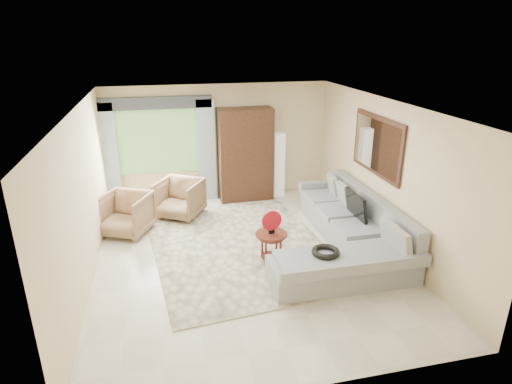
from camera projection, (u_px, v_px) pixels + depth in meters
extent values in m
plane|color=silver|center=(246.00, 257.00, 7.40)|extent=(6.00, 6.00, 0.00)
cube|color=beige|center=(239.00, 246.00, 7.76)|extent=(3.39, 4.28, 0.02)
cube|color=gray|center=(343.00, 224.00, 8.20)|extent=(0.90, 2.40, 0.40)
cube|color=gray|center=(343.00, 270.00, 6.60)|extent=(2.30, 0.80, 0.40)
cube|color=gray|center=(372.00, 208.00, 7.75)|extent=(0.20, 3.20, 0.50)
cube|color=gray|center=(320.00, 186.00, 9.26)|extent=(0.90, 0.16, 0.22)
cube|color=gray|center=(358.00, 269.00, 6.08)|extent=(2.30, 0.10, 0.18)
cube|color=black|center=(356.00, 205.00, 7.69)|extent=(0.14, 0.74, 0.48)
torus|color=black|center=(326.00, 252.00, 6.44)|extent=(0.43, 0.43, 0.09)
cylinder|color=#461C12|center=(271.00, 234.00, 7.06)|extent=(0.53, 0.53, 0.04)
cylinder|color=#461C12|center=(271.00, 249.00, 7.16)|extent=(0.35, 0.35, 0.48)
cylinder|color=#A4101B|center=(272.00, 221.00, 6.97)|extent=(0.34, 0.05, 0.34)
imported|color=#9C7E55|center=(126.00, 214.00, 8.13)|extent=(1.15, 1.17, 0.80)
imported|color=#927A4F|center=(180.00, 199.00, 8.89)|extent=(1.17, 1.18, 0.79)
imported|color=#999999|center=(124.00, 199.00, 9.18)|extent=(0.58, 0.54, 0.55)
cube|color=black|center=(245.00, 155.00, 9.62)|extent=(1.20, 0.55, 2.10)
cube|color=silver|center=(279.00, 165.00, 9.95)|extent=(0.24, 0.24, 1.50)
cube|color=#669E59|center=(158.00, 142.00, 9.33)|extent=(1.80, 0.04, 1.40)
cube|color=#9EB7CC|center=(108.00, 157.00, 9.11)|extent=(0.40, 0.08, 2.30)
cube|color=#9EB7CC|center=(207.00, 151.00, 9.56)|extent=(0.40, 0.08, 2.30)
cube|color=#1E232D|center=(155.00, 103.00, 8.97)|extent=(2.40, 0.12, 0.26)
cube|color=black|center=(377.00, 145.00, 7.62)|extent=(0.04, 1.70, 1.05)
cube|color=white|center=(376.00, 146.00, 7.62)|extent=(0.02, 1.54, 0.90)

